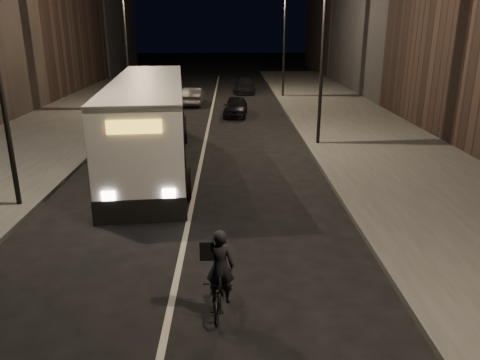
{
  "coord_description": "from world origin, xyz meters",
  "views": [
    {
      "loc": [
        1.3,
        -10.34,
        5.71
      ],
      "look_at": [
        1.56,
        2.26,
        1.5
      ],
      "focal_mm": 35.0,
      "sensor_mm": 36.0,
      "label": 1
    }
  ],
  "objects_px": {
    "city_bus": "(150,118)",
    "car_mid": "(193,96)",
    "streetlight_right_mid": "(318,32)",
    "streetlight_right_far": "(281,29)",
    "car_near": "(236,107)",
    "streetlight_left_near": "(2,37)",
    "cyclist_on_bicycle": "(220,284)",
    "streetlight_left_far": "(129,30)",
    "car_far": "(245,86)"
  },
  "relations": [
    {
      "from": "city_bus",
      "to": "car_mid",
      "type": "relative_size",
      "value": 3.43
    },
    {
      "from": "streetlight_right_mid",
      "to": "streetlight_right_far",
      "type": "height_order",
      "value": "same"
    },
    {
      "from": "streetlight_right_mid",
      "to": "car_near",
      "type": "relative_size",
      "value": 2.27
    },
    {
      "from": "streetlight_right_mid",
      "to": "city_bus",
      "type": "bearing_deg",
      "value": -159.53
    },
    {
      "from": "streetlight_left_near",
      "to": "streetlight_right_far",
      "type": "bearing_deg",
      "value": 66.04
    },
    {
      "from": "cyclist_on_bicycle",
      "to": "streetlight_right_far",
      "type": "bearing_deg",
      "value": 86.74
    },
    {
      "from": "streetlight_right_far",
      "to": "streetlight_right_mid",
      "type": "bearing_deg",
      "value": -90.0
    },
    {
      "from": "streetlight_left_far",
      "to": "cyclist_on_bicycle",
      "type": "distance_m",
      "value": 25.18
    },
    {
      "from": "streetlight_left_near",
      "to": "city_bus",
      "type": "bearing_deg",
      "value": 58.33
    },
    {
      "from": "streetlight_right_far",
      "to": "city_bus",
      "type": "xyz_separation_m",
      "value": [
        -7.44,
        -18.78,
        -3.42
      ]
    },
    {
      "from": "car_near",
      "to": "car_mid",
      "type": "distance_m",
      "value": 5.43
    },
    {
      "from": "streetlight_right_mid",
      "to": "streetlight_right_far",
      "type": "distance_m",
      "value": 16.0
    },
    {
      "from": "streetlight_left_far",
      "to": "car_far",
      "type": "distance_m",
      "value": 12.85
    },
    {
      "from": "streetlight_left_far",
      "to": "cyclist_on_bicycle",
      "type": "height_order",
      "value": "streetlight_left_far"
    },
    {
      "from": "city_bus",
      "to": "streetlight_left_near",
      "type": "bearing_deg",
      "value": -127.69
    },
    {
      "from": "streetlight_right_mid",
      "to": "cyclist_on_bicycle",
      "type": "relative_size",
      "value": 4.25
    },
    {
      "from": "streetlight_right_far",
      "to": "cyclist_on_bicycle",
      "type": "xyz_separation_m",
      "value": [
        -4.26,
        -29.89,
        -4.72
      ]
    },
    {
      "from": "city_bus",
      "to": "car_near",
      "type": "distance_m",
      "value": 11.54
    },
    {
      "from": "cyclist_on_bicycle",
      "to": "car_near",
      "type": "relative_size",
      "value": 0.53
    },
    {
      "from": "streetlight_left_far",
      "to": "city_bus",
      "type": "bearing_deg",
      "value": -75.85
    },
    {
      "from": "city_bus",
      "to": "streetlight_right_far",
      "type": "bearing_deg",
      "value": 62.36
    },
    {
      "from": "streetlight_right_far",
      "to": "streetlight_left_far",
      "type": "bearing_deg",
      "value": -150.64
    },
    {
      "from": "streetlight_right_far",
      "to": "city_bus",
      "type": "bearing_deg",
      "value": -111.62
    },
    {
      "from": "cyclist_on_bicycle",
      "to": "car_mid",
      "type": "xyz_separation_m",
      "value": [
        -2.53,
        26.39,
        0.01
      ]
    },
    {
      "from": "car_far",
      "to": "streetlight_left_far",
      "type": "bearing_deg",
      "value": -131.03
    },
    {
      "from": "city_bus",
      "to": "car_near",
      "type": "xyz_separation_m",
      "value": [
        3.76,
        10.83,
        -1.33
      ]
    },
    {
      "from": "cyclist_on_bicycle",
      "to": "car_near",
      "type": "height_order",
      "value": "cyclist_on_bicycle"
    },
    {
      "from": "streetlight_right_far",
      "to": "cyclist_on_bicycle",
      "type": "distance_m",
      "value": 30.56
    },
    {
      "from": "streetlight_left_near",
      "to": "car_near",
      "type": "xyz_separation_m",
      "value": [
        6.98,
        16.05,
        -4.75
      ]
    },
    {
      "from": "car_mid",
      "to": "car_far",
      "type": "xyz_separation_m",
      "value": [
        4.07,
        6.41,
        -0.03
      ]
    },
    {
      "from": "streetlight_left_near",
      "to": "cyclist_on_bicycle",
      "type": "distance_m",
      "value": 9.9
    },
    {
      "from": "streetlight_right_mid",
      "to": "streetlight_right_far",
      "type": "relative_size",
      "value": 1.0
    },
    {
      "from": "streetlight_right_mid",
      "to": "streetlight_left_near",
      "type": "xyz_separation_m",
      "value": [
        -10.66,
        -8.0,
        0.0
      ]
    },
    {
      "from": "streetlight_left_near",
      "to": "city_bus",
      "type": "distance_m",
      "value": 7.03
    },
    {
      "from": "streetlight_left_far",
      "to": "cyclist_on_bicycle",
      "type": "relative_size",
      "value": 4.25
    },
    {
      "from": "car_far",
      "to": "car_near",
      "type": "bearing_deg",
      "value": -94.42
    },
    {
      "from": "city_bus",
      "to": "car_far",
      "type": "xyz_separation_m",
      "value": [
        4.72,
        21.7,
        -1.33
      ]
    },
    {
      "from": "streetlight_right_mid",
      "to": "streetlight_left_far",
      "type": "distance_m",
      "value": 14.62
    },
    {
      "from": "streetlight_right_far",
      "to": "car_mid",
      "type": "distance_m",
      "value": 8.98
    },
    {
      "from": "streetlight_left_far",
      "to": "car_mid",
      "type": "bearing_deg",
      "value": 32.92
    },
    {
      "from": "streetlight_right_mid",
      "to": "car_far",
      "type": "bearing_deg",
      "value": 98.18
    },
    {
      "from": "cyclist_on_bicycle",
      "to": "streetlight_left_near",
      "type": "bearing_deg",
      "value": 142.24
    },
    {
      "from": "streetlight_left_near",
      "to": "city_bus",
      "type": "xyz_separation_m",
      "value": [
        3.22,
        5.22,
        -3.42
      ]
    },
    {
      "from": "streetlight_left_near",
      "to": "streetlight_left_far",
      "type": "distance_m",
      "value": 18.0
    },
    {
      "from": "city_bus",
      "to": "cyclist_on_bicycle",
      "type": "distance_m",
      "value": 11.63
    },
    {
      "from": "streetlight_left_near",
      "to": "car_near",
      "type": "bearing_deg",
      "value": 66.5
    },
    {
      "from": "streetlight_right_far",
      "to": "city_bus",
      "type": "height_order",
      "value": "streetlight_right_far"
    },
    {
      "from": "car_near",
      "to": "streetlight_right_far",
      "type": "bearing_deg",
      "value": 69.81
    },
    {
      "from": "streetlight_right_far",
      "to": "car_near",
      "type": "bearing_deg",
      "value": -114.88
    },
    {
      "from": "streetlight_right_mid",
      "to": "car_far",
      "type": "xyz_separation_m",
      "value": [
        -2.72,
        18.92,
        -4.75
      ]
    }
  ]
}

